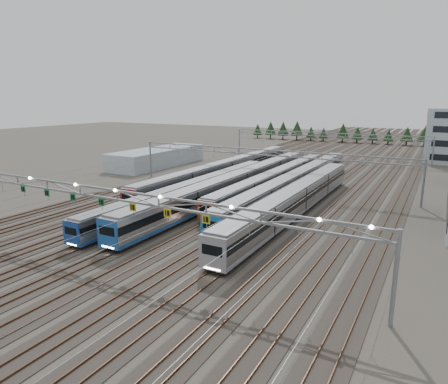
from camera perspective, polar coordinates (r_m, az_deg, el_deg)
The scene contains 13 objects.
ground at distance 46.47m, azimuth -14.52°, elevation -9.23°, with size 400.00×400.00×0.00m, color #47423A.
track_bed at distance 135.21m, azimuth 15.83°, elevation 5.92°, with size 54.00×260.00×5.42m.
train_a at distance 87.91m, azimuth 0.29°, elevation 3.25°, with size 3.05×63.11×3.98m.
train_b at distance 68.71m, azimuth -4.45°, elevation 0.19°, with size 2.67×51.96×3.48m.
train_c at distance 73.90m, azimuth 2.21°, elevation 1.39°, with size 3.13×67.12×4.08m.
train_d at distance 78.30m, azimuth 7.41°, elevation 1.80°, with size 2.82×52.58×3.67m.
train_e at distance 75.61m, azimuth 10.23°, elevation 1.38°, with size 2.99×62.44×3.90m.
train_f at distance 62.18m, azimuth 10.30°, elevation -1.05°, with size 3.18×51.17×4.15m.
gantry_near at distance 44.26m, azimuth -15.19°, elevation -0.74°, with size 56.36×0.61×8.08m.
gantry_mid at distance 77.76m, azimuth 5.76°, elevation 4.98°, with size 56.36×0.36×8.00m.
gantry_far at distance 120.20m, azimuth 14.31°, elevation 7.52°, with size 56.36×0.36×8.00m.
west_shed at distance 108.22m, azimuth -9.45°, elevation 4.93°, with size 10.00×30.00×4.41m, color #9BAFB9.
treeline at distance 170.86m, azimuth 17.38°, elevation 8.16°, with size 87.50×5.60×7.02m.
Camera 1 is at (30.09, -30.86, 17.37)m, focal length 32.00 mm.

